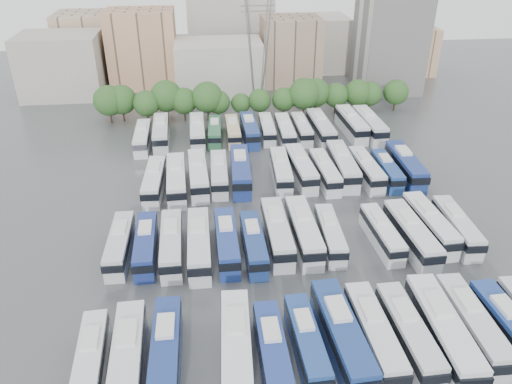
{
  "coord_description": "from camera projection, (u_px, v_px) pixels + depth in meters",
  "views": [
    {
      "loc": [
        -10.26,
        -56.9,
        36.89
      ],
      "look_at": [
        -3.45,
        4.15,
        3.0
      ],
      "focal_mm": 35.0,
      "sensor_mm": 36.0,
      "label": 1
    }
  ],
  "objects": [
    {
      "name": "ground",
      "position": [
        284.0,
        224.0,
        68.32
      ],
      "size": [
        220.0,
        220.0,
        0.0
      ],
      "primitive_type": "plane",
      "color": "#424447",
      "rests_on": "ground"
    },
    {
      "name": "tree_line",
      "position": [
        244.0,
        97.0,
        102.7
      ],
      "size": [
        65.7,
        8.12,
        8.22
      ],
      "color": "black",
      "rests_on": "ground"
    },
    {
      "name": "city_buildings",
      "position": [
        211.0,
        48.0,
        126.33
      ],
      "size": [
        102.0,
        35.0,
        20.0
      ],
      "color": "#9E998E",
      "rests_on": "ground"
    },
    {
      "name": "apartment_tower",
      "position": [
        390.0,
        35.0,
        115.82
      ],
      "size": [
        14.0,
        14.0,
        26.0
      ],
      "primitive_type": "cube",
      "color": "silver",
      "rests_on": "ground"
    },
    {
      "name": "electricity_pylon",
      "position": [
        258.0,
        18.0,
        103.02
      ],
      "size": [
        9.0,
        6.91,
        33.83
      ],
      "color": "slate",
      "rests_on": "ground"
    },
    {
      "name": "bus_r0_s0",
      "position": [
        91.0,
        362.0,
        45.06
      ],
      "size": [
        2.94,
        10.99,
        3.41
      ],
      "rotation": [
        0.0,
        0.0,
        0.05
      ],
      "color": "silver",
      "rests_on": "ground"
    },
    {
      "name": "bus_r0_s1",
      "position": [
        128.0,
        360.0,
        44.95
      ],
      "size": [
        3.14,
        12.58,
        3.92
      ],
      "rotation": [
        0.0,
        0.0,
        0.03
      ],
      "color": "silver",
      "rests_on": "ground"
    },
    {
      "name": "bus_r0_s2",
      "position": [
        166.0,
        351.0,
        45.94
      ],
      "size": [
        2.71,
        11.99,
        3.75
      ],
      "rotation": [
        0.0,
        0.0,
        -0.01
      ],
      "color": "navy",
      "rests_on": "ground"
    },
    {
      "name": "bus_r0_s4",
      "position": [
        236.0,
        348.0,
        46.15
      ],
      "size": [
        3.42,
        12.89,
        4.01
      ],
      "rotation": [
        0.0,
        0.0,
        -0.05
      ],
      "color": "silver",
      "rests_on": "ground"
    },
    {
      "name": "bus_r0_s5",
      "position": [
        273.0,
        354.0,
        45.75
      ],
      "size": [
        2.55,
        11.46,
        3.59
      ],
      "rotation": [
        0.0,
        0.0,
        0.0
      ],
      "color": "navy",
      "rests_on": "ground"
    },
    {
      "name": "bus_r0_s6",
      "position": [
        307.0,
        342.0,
        47.14
      ],
      "size": [
        2.7,
        10.97,
        3.42
      ],
      "rotation": [
        0.0,
        0.0,
        0.03
      ],
      "color": "navy",
      "rests_on": "ground"
    },
    {
      "name": "bus_r0_s7",
      "position": [
        342.0,
        335.0,
        47.44
      ],
      "size": [
        3.51,
        13.24,
        4.12
      ],
      "rotation": [
        0.0,
        0.0,
        0.05
      ],
      "color": "navy",
      "rests_on": "ground"
    },
    {
      "name": "bus_r0_s8",
      "position": [
        374.0,
        334.0,
        47.81
      ],
      "size": [
        2.8,
        12.12,
        3.79
      ],
      "rotation": [
        0.0,
        0.0,
        0.01
      ],
      "color": "silver",
      "rests_on": "ground"
    },
    {
      "name": "bus_r0_s9",
      "position": [
        408.0,
        333.0,
        47.93
      ],
      "size": [
        2.85,
        11.95,
        3.73
      ],
      "rotation": [
        0.0,
        0.0,
        0.02
      ],
      "color": "silver",
      "rests_on": "ground"
    },
    {
      "name": "bus_r0_s10",
      "position": [
        442.0,
        331.0,
        47.91
      ],
      "size": [
        3.33,
        13.47,
        4.2
      ],
      "rotation": [
        0.0,
        0.0,
        -0.03
      ],
      "color": "white",
      "rests_on": "ground"
    },
    {
      "name": "bus_r0_s11",
      "position": [
        471.0,
        324.0,
        48.92
      ],
      "size": [
        2.88,
        12.31,
        3.85
      ],
      "rotation": [
        0.0,
        0.0,
        -0.02
      ],
      "color": "silver",
      "rests_on": "ground"
    },
    {
      "name": "bus_r0_s12",
      "position": [
        511.0,
        330.0,
        48.2
      ],
      "size": [
        3.05,
        12.18,
        3.8
      ],
      "rotation": [
        0.0,
        0.0,
        0.03
      ],
      "color": "navy",
      "rests_on": "ground"
    },
    {
      "name": "bus_r1_s0",
      "position": [
        120.0,
        244.0,
        61.15
      ],
      "size": [
        2.63,
        11.33,
        3.54
      ],
      "rotation": [
        0.0,
        0.0,
        -0.02
      ],
      "color": "silver",
      "rests_on": "ground"
    },
    {
      "name": "bus_r1_s1",
      "position": [
        146.0,
        244.0,
        61.09
      ],
      "size": [
        2.73,
        11.36,
        3.55
      ],
      "rotation": [
        0.0,
        0.0,
        0.02
      ],
      "color": "navy",
      "rests_on": "ground"
    },
    {
      "name": "bus_r1_s2",
      "position": [
        171.0,
        244.0,
        61.07
      ],
      "size": [
        2.84,
        11.91,
        3.72
      ],
      "rotation": [
        0.0,
        0.0,
        0.02
      ],
      "color": "silver",
      "rests_on": "ground"
    },
    {
      "name": "bus_r1_s3",
      "position": [
        199.0,
        244.0,
        60.86
      ],
      "size": [
        2.74,
        12.5,
        3.92
      ],
      "rotation": [
        0.0,
        0.0,
        0.0
      ],
      "color": "silver",
      "rests_on": "ground"
    },
    {
      "name": "bus_r1_s4",
      "position": [
        227.0,
        241.0,
        61.56
      ],
      "size": [
        2.68,
        11.82,
        3.7
      ],
      "rotation": [
        0.0,
        0.0,
        0.01
      ],
      "color": "navy",
      "rests_on": "ground"
    },
    {
      "name": "bus_r1_s5",
      "position": [
        254.0,
        243.0,
        61.34
      ],
      "size": [
        2.6,
        11.26,
        3.52
      ],
      "rotation": [
        0.0,
        0.0,
        0.01
      ],
      "color": "navy",
      "rests_on": "ground"
    },
    {
      "name": "bus_r1_s6",
      "position": [
        277.0,
        232.0,
        63.12
      ],
      "size": [
        2.77,
        12.67,
        3.98
      ],
      "rotation": [
        0.0,
        0.0,
        0.0
      ],
      "color": "silver",
      "rests_on": "ground"
    },
    {
      "name": "bus_r1_s7",
      "position": [
        304.0,
        231.0,
        63.3
      ],
      "size": [
        2.89,
        12.87,
        4.03
      ],
      "rotation": [
        0.0,
        0.0,
        0.01
      ],
      "color": "silver",
      "rests_on": "ground"
    },
    {
      "name": "bus_r1_s8",
      "position": [
        330.0,
        234.0,
        63.2
      ],
      "size": [
        2.91,
        10.98,
        3.41
      ],
      "rotation": [
        0.0,
        0.0,
        -0.05
      ],
      "color": "silver",
      "rests_on": "ground"
    },
    {
      "name": "bus_r1_s10",
      "position": [
        382.0,
        233.0,
        63.43
      ],
      "size": [
        2.76,
        10.9,
        3.4
      ],
      "rotation": [
        0.0,
        0.0,
        0.04
      ],
      "color": "white",
      "rests_on": "ground"
    },
    {
      "name": "bus_r1_s11",
      "position": [
        411.0,
        234.0,
        62.74
      ],
      "size": [
        3.22,
        12.69,
        3.95
      ],
      "rotation": [
        0.0,
        0.0,
        0.04
      ],
      "color": "silver",
      "rests_on": "ground"
    },
    {
      "name": "bus_r1_s12",
      "position": [
        430.0,
        224.0,
        64.93
      ],
      "size": [
        3.15,
        12.34,
        3.84
      ],
      "rotation": [
        0.0,
        0.0,
        0.04
      ],
      "color": "silver",
      "rests_on": "ground"
    },
    {
      "name": "bus_r1_s13",
      "position": [
        456.0,
        226.0,
        64.55
      ],
      "size": [
        3.12,
        11.75,
        3.65
      ],
      "rotation": [
        0.0,
        0.0,
        -0.05
      ],
      "color": "silver",
      "rests_on": "ground"
    },
    {
      "name": "bus_r2_s1",
      "position": [
        154.0,
        181.0,
        75.55
      ],
      "size": [
        3.11,
        12.14,
        3.78
      ],
      "rotation": [
        0.0,
        0.0,
        -0.04
      ],
      "color": "silver",
      "rests_on": "ground"
    },
    {
      "name": "bus_r2_s2",
      "position": [
        176.0,
        179.0,
        75.77
      ],
      "size": [
        3.29,
        13.0,
        4.05
      ],
      "rotation": [
        0.0,
        0.0,
        0.04
      ],
      "color": "silver",
      "rests_on": "ground"
    },
    {
      "name": "bus_r2_s3",
      "position": [
        198.0,
        175.0,
        77.21
      ],
      "size": [
        3.26,
        12.84,
        4.0
      ],
      "rotation": [
        0.0,
        0.0,
        0.04
      ],
      "color": "silver",
      "rests_on": "ground"
    },
    {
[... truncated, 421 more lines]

